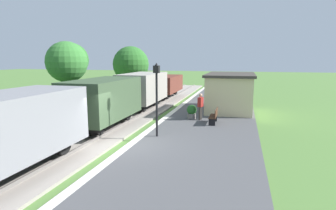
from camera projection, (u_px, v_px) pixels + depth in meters
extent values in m
plane|color=#517A38|center=(123.00, 149.00, 12.90)|extent=(160.00, 160.00, 0.00)
cube|color=#4C4C4F|center=(190.00, 152.00, 12.06)|extent=(6.00, 60.00, 0.25)
cube|color=silver|center=(130.00, 144.00, 12.75)|extent=(0.36, 60.00, 0.01)
cube|color=#9E9389|center=(77.00, 143.00, 13.50)|extent=(3.80, 60.00, 0.12)
cube|color=slate|center=(90.00, 142.00, 13.30)|extent=(0.07, 60.00, 0.14)
cube|color=slate|center=(64.00, 140.00, 13.66)|extent=(0.07, 60.00, 0.14)
cube|color=gray|center=(12.00, 125.00, 9.59)|extent=(2.50, 5.60, 2.20)
cube|color=black|center=(15.00, 151.00, 9.75)|extent=(2.10, 5.15, 0.50)
cylinder|color=black|center=(49.00, 143.00, 11.50)|extent=(1.56, 0.84, 0.84)
cylinder|color=black|center=(66.00, 130.00, 12.56)|extent=(0.20, 0.30, 0.20)
cube|color=#384C33|center=(103.00, 99.00, 15.88)|extent=(2.50, 5.60, 2.20)
cube|color=black|center=(104.00, 115.00, 16.04)|extent=(2.10, 5.15, 0.50)
cylinder|color=black|center=(118.00, 113.00, 17.79)|extent=(1.56, 0.84, 0.84)
cylinder|color=black|center=(88.00, 126.00, 14.37)|extent=(1.56, 0.84, 0.84)
cylinder|color=black|center=(125.00, 106.00, 18.85)|extent=(0.20, 0.30, 0.20)
cylinder|color=black|center=(75.00, 127.00, 13.23)|extent=(0.20, 0.30, 0.20)
cube|color=gray|center=(143.00, 87.00, 22.17)|extent=(2.50, 5.60, 2.20)
cube|color=black|center=(143.00, 99.00, 22.33)|extent=(2.10, 5.15, 0.50)
cylinder|color=black|center=(150.00, 99.00, 24.07)|extent=(1.56, 0.84, 0.84)
cylinder|color=black|center=(135.00, 105.00, 20.66)|extent=(1.56, 0.84, 0.84)
cylinder|color=black|center=(154.00, 94.00, 25.14)|extent=(0.20, 0.30, 0.20)
cylinder|color=black|center=(129.00, 105.00, 19.52)|extent=(0.20, 0.30, 0.20)
cube|color=brown|center=(165.00, 84.00, 28.50)|extent=(2.50, 5.60, 1.60)
cube|color=black|center=(165.00, 90.00, 28.61)|extent=(2.10, 5.15, 0.50)
cylinder|color=black|center=(170.00, 90.00, 30.36)|extent=(1.56, 0.84, 0.84)
cylinder|color=black|center=(160.00, 94.00, 26.95)|extent=(1.56, 0.84, 0.84)
cylinder|color=black|center=(172.00, 87.00, 31.42)|extent=(0.20, 0.30, 0.20)
cylinder|color=black|center=(157.00, 93.00, 25.80)|extent=(0.20, 0.30, 0.20)
cube|color=beige|center=(230.00, 93.00, 21.04)|extent=(3.20, 5.50, 2.60)
cube|color=#3D3833|center=(231.00, 75.00, 20.81)|extent=(3.50, 5.80, 0.18)
cube|color=black|center=(207.00, 92.00, 20.38)|extent=(0.03, 0.90, 0.80)
cube|color=#422819|center=(213.00, 116.00, 16.78)|extent=(0.42, 1.50, 0.04)
cube|color=#422819|center=(216.00, 112.00, 16.69)|extent=(0.04, 1.50, 0.45)
cube|color=black|center=(212.00, 122.00, 16.25)|extent=(0.38, 0.06, 0.42)
cube|color=black|center=(214.00, 118.00, 17.39)|extent=(0.38, 0.06, 0.42)
cylinder|color=#38332D|center=(200.00, 113.00, 17.69)|extent=(0.15, 0.15, 0.86)
cylinder|color=#38332D|center=(201.00, 113.00, 17.82)|extent=(0.15, 0.15, 0.86)
cube|color=maroon|center=(201.00, 102.00, 17.63)|extent=(0.35, 0.44, 0.60)
sphere|color=tan|center=(201.00, 95.00, 17.56)|extent=(0.22, 0.22, 0.22)
cylinder|color=slate|center=(192.00, 116.00, 18.14)|extent=(0.56, 0.56, 0.34)
sphere|color=#235B23|center=(192.00, 110.00, 18.07)|extent=(0.64, 0.64, 0.64)
cylinder|color=black|center=(157.00, 105.00, 13.80)|extent=(0.11, 0.11, 3.20)
cube|color=black|center=(156.00, 69.00, 13.51)|extent=(0.28, 0.28, 0.36)
sphere|color=#F2E5BF|center=(156.00, 69.00, 13.51)|extent=(0.20, 0.20, 0.20)
cone|color=black|center=(156.00, 64.00, 13.47)|extent=(0.20, 0.20, 0.16)
cylinder|color=#4C3823|center=(69.00, 98.00, 19.45)|extent=(0.28, 0.28, 2.85)
sphere|color=#387A33|center=(67.00, 62.00, 19.04)|extent=(2.82, 2.82, 2.82)
cylinder|color=#4C3823|center=(73.00, 88.00, 25.66)|extent=(0.28, 0.28, 2.85)
sphere|color=#2D6B28|center=(71.00, 60.00, 25.23)|extent=(3.09, 3.09, 3.09)
cylinder|color=#4C3823|center=(131.00, 86.00, 31.86)|extent=(0.28, 0.28, 1.95)
sphere|color=#2D6B28|center=(131.00, 64.00, 31.44)|extent=(4.07, 4.07, 4.07)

